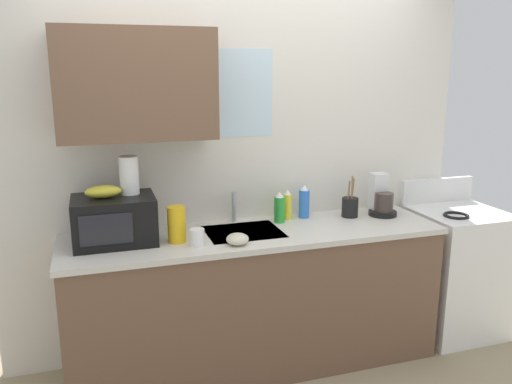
{
  "coord_description": "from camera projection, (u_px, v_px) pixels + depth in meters",
  "views": [
    {
      "loc": [
        -0.92,
        -2.89,
        1.87
      ],
      "look_at": [
        0.0,
        0.0,
        1.15
      ],
      "focal_mm": 36.12,
      "sensor_mm": 36.0,
      "label": 1
    }
  ],
  "objects": [
    {
      "name": "banana_bunch",
      "position": [
        103.0,
        192.0,
        2.89
      ],
      "size": [
        0.2,
        0.11,
        0.07
      ],
      "primitive_type": "ellipsoid",
      "color": "gold",
      "rests_on": "microwave"
    },
    {
      "name": "cereal_canister",
      "position": [
        177.0,
        224.0,
        2.96
      ],
      "size": [
        0.1,
        0.1,
        0.21
      ],
      "primitive_type": "cylinder",
      "color": "gold",
      "rests_on": "counter_unit"
    },
    {
      "name": "kitchen_wall_assembly",
      "position": [
        223.0,
        152.0,
        3.32
      ],
      "size": [
        3.11,
        0.42,
        2.5
      ],
      "color": "silver",
      "rests_on": "ground"
    },
    {
      "name": "paper_towel_roll",
      "position": [
        129.0,
        175.0,
        2.96
      ],
      "size": [
        0.11,
        0.11,
        0.22
      ],
      "primitive_type": "cylinder",
      "color": "white",
      "rests_on": "microwave"
    },
    {
      "name": "dish_soap_bottle_yellow",
      "position": [
        287.0,
        205.0,
        3.42
      ],
      "size": [
        0.06,
        0.06,
        0.2
      ],
      "color": "yellow",
      "rests_on": "counter_unit"
    },
    {
      "name": "dish_soap_bottle_blue",
      "position": [
        304.0,
        202.0,
        3.45
      ],
      "size": [
        0.07,
        0.07,
        0.22
      ],
      "color": "blue",
      "rests_on": "counter_unit"
    },
    {
      "name": "utensil_crock",
      "position": [
        350.0,
        207.0,
        3.48
      ],
      "size": [
        0.11,
        0.11,
        0.29
      ],
      "color": "black",
      "rests_on": "counter_unit"
    },
    {
      "name": "coffee_maker",
      "position": [
        381.0,
        199.0,
        3.53
      ],
      "size": [
        0.19,
        0.21,
        0.28
      ],
      "color": "black",
      "rests_on": "counter_unit"
    },
    {
      "name": "dish_soap_bottle_green",
      "position": [
        279.0,
        208.0,
        3.34
      ],
      "size": [
        0.07,
        0.07,
        0.2
      ],
      "color": "green",
      "rests_on": "counter_unit"
    },
    {
      "name": "sink_faucet",
      "position": [
        234.0,
        207.0,
        3.35
      ],
      "size": [
        0.03,
        0.03,
        0.2
      ],
      "primitive_type": "cylinder",
      "color": "#B2B5BA",
      "rests_on": "counter_unit"
    },
    {
      "name": "counter_unit",
      "position": [
        256.0,
        298.0,
        3.28
      ],
      "size": [
        2.34,
        0.63,
        0.9
      ],
      "color": "brown",
      "rests_on": "ground"
    },
    {
      "name": "microwave",
      "position": [
        114.0,
        220.0,
        2.94
      ],
      "size": [
        0.46,
        0.35,
        0.27
      ],
      "color": "black",
      "rests_on": "counter_unit"
    },
    {
      "name": "stove_range",
      "position": [
        455.0,
        270.0,
        3.73
      ],
      "size": [
        0.6,
        0.6,
        1.08
      ],
      "color": "white",
      "rests_on": "ground"
    },
    {
      "name": "mug_white",
      "position": [
        197.0,
        237.0,
        2.92
      ],
      "size": [
        0.08,
        0.08,
        0.09
      ],
      "primitive_type": "cylinder",
      "color": "white",
      "rests_on": "counter_unit"
    },
    {
      "name": "small_bowl",
      "position": [
        237.0,
        239.0,
        2.93
      ],
      "size": [
        0.13,
        0.13,
        0.06
      ],
      "primitive_type": "ellipsoid",
      "color": "beige",
      "rests_on": "counter_unit"
    }
  ]
}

